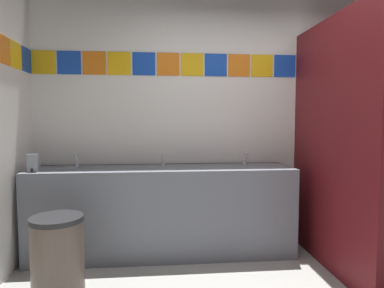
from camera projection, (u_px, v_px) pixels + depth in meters
The scene contains 9 objects.
wall_back at pixel (249, 111), 3.62m from camera, with size 4.51×0.09×2.85m.
vanity_counter at pixel (163, 210), 3.29m from camera, with size 2.53×0.56×0.86m.
faucet_left at pixel (77, 162), 3.26m from camera, with size 0.04×0.10×0.14m.
faucet_center at pixel (163, 161), 3.34m from camera, with size 0.04×0.10×0.14m.
faucet_right at pixel (245, 160), 3.42m from camera, with size 0.04×0.10×0.14m.
soap_dispenser at pixel (33, 163), 2.98m from camera, with size 0.09×0.09×0.16m.
stall_divider at pixel (364, 147), 2.70m from camera, with size 0.92×1.44×2.22m.
toilet at pixel (356, 221), 3.39m from camera, with size 0.39×0.49×0.74m.
trash_bin at pixel (58, 254), 2.56m from camera, with size 0.40×0.40×0.59m.
Camera 1 is at (-0.97, -1.85, 1.33)m, focal length 31.14 mm.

